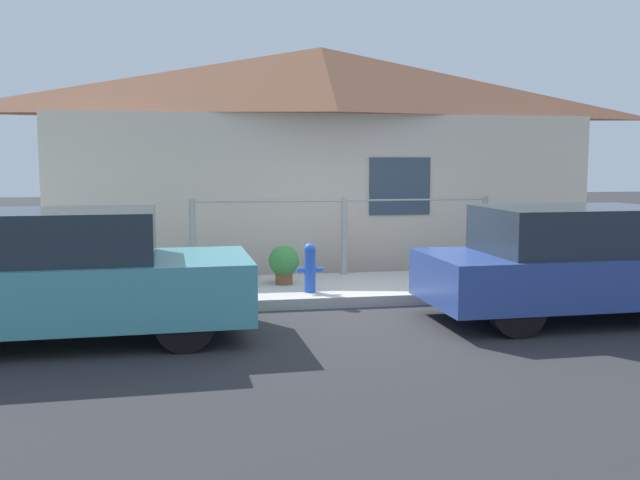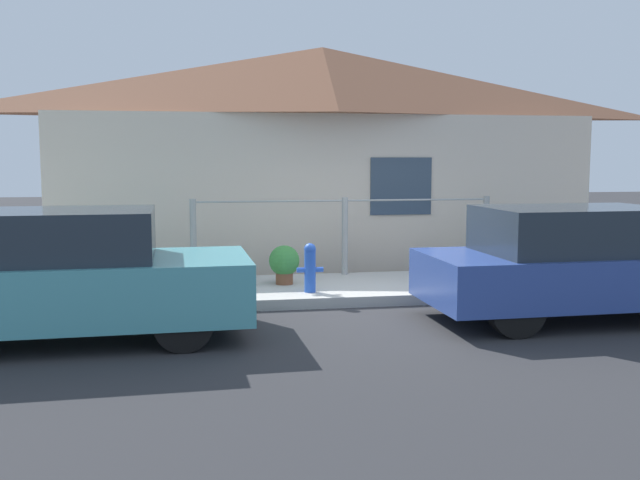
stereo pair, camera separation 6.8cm
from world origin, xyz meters
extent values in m
plane|color=#2D2D30|center=(0.00, 0.00, 0.00)|extent=(60.00, 60.00, 0.00)
cube|color=#B2AFA8|center=(0.00, 1.02, 0.07)|extent=(24.00, 2.05, 0.15)
cube|color=beige|center=(0.00, 2.90, 1.39)|extent=(9.59, 0.12, 2.78)
cube|color=#384756|center=(1.20, 2.83, 1.53)|extent=(1.10, 0.04, 1.00)
pyramid|color=#A36647|center=(0.00, 3.94, 3.41)|extent=(9.99, 2.20, 1.26)
cylinder|color=#999993|center=(-2.40, 1.90, 0.77)|extent=(0.10, 0.10, 1.24)
cylinder|color=#999993|center=(0.00, 1.90, 0.77)|extent=(0.10, 0.10, 1.24)
cylinder|color=#999993|center=(2.40, 1.90, 0.77)|extent=(0.10, 0.10, 1.24)
cylinder|color=#999993|center=(0.00, 1.90, 1.34)|extent=(4.80, 0.03, 0.03)
cube|color=teal|center=(-3.76, -1.14, 0.57)|extent=(4.01, 1.81, 0.67)
cube|color=#232D38|center=(-3.91, -1.14, 1.18)|extent=(2.22, 1.55, 0.54)
cylinder|color=black|center=(-2.55, -0.38, 0.31)|extent=(0.63, 0.22, 0.63)
cylinder|color=black|center=(-2.51, -1.83, 0.31)|extent=(0.63, 0.22, 0.63)
cube|color=#2D4793|center=(2.41, -1.14, 0.55)|extent=(4.04, 1.74, 0.60)
cube|color=#232D38|center=(2.25, -1.14, 1.13)|extent=(2.23, 1.51, 0.57)
cylinder|color=black|center=(3.64, -0.40, 0.33)|extent=(0.67, 0.21, 0.66)
cylinder|color=black|center=(1.15, -0.45, 0.33)|extent=(0.67, 0.21, 0.66)
cylinder|color=black|center=(1.18, -1.88, 0.33)|extent=(0.67, 0.21, 0.66)
cylinder|color=blue|center=(-0.80, 0.47, 0.43)|extent=(0.16, 0.16, 0.57)
sphere|color=blue|center=(-0.80, 0.47, 0.75)|extent=(0.17, 0.17, 0.17)
cylinder|color=blue|center=(-0.91, 0.47, 0.46)|extent=(0.14, 0.07, 0.07)
cylinder|color=blue|center=(-0.68, 0.47, 0.46)|extent=(0.14, 0.07, 0.07)
cylinder|color=brown|center=(-1.07, 1.17, 0.24)|extent=(0.26, 0.26, 0.18)
sphere|color=#387F38|center=(-1.07, 1.17, 0.50)|extent=(0.46, 0.46, 0.46)
cylinder|color=#9E5638|center=(-3.99, 1.58, 0.23)|extent=(0.31, 0.31, 0.16)
sphere|color=#387F38|center=(-3.99, 1.58, 0.50)|extent=(0.51, 0.51, 0.51)
cylinder|color=slate|center=(2.79, 1.38, 0.23)|extent=(0.30, 0.30, 0.16)
sphere|color=#235B28|center=(2.79, 1.38, 0.53)|extent=(0.58, 0.58, 0.58)
camera|label=1|loc=(-2.43, -9.23, 2.01)|focal=40.00mm
camera|label=2|loc=(-2.36, -9.24, 2.01)|focal=40.00mm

